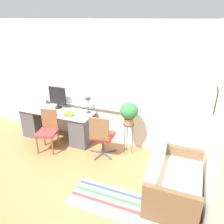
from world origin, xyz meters
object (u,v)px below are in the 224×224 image
Objects in this scene: book_stack at (69,114)px; potted_plant at (129,112)px; desk_chair_wooden at (48,129)px; keyboard at (50,112)px; desk_lamp at (88,100)px; office_chair_swivel at (102,135)px; monitor at (57,97)px; mouse at (60,113)px; couch_loveseat at (172,182)px; laptop at (38,103)px; plant_stand at (128,129)px.

potted_plant is at bearing 6.77° from book_stack.
desk_chair_wooden is (-0.36, -0.32, -0.30)m from book_stack.
keyboard is 0.93m from desk_lamp.
keyboard is 1.37m from office_chair_swivel.
monitor is 1.45× the size of keyboard.
keyboard is 0.27m from mouse.
office_chair_swivel is 0.76× the size of couch_loveseat.
mouse is at bearing 54.14° from desk_chair_wooden.
couch_loveseat is (3.42, -1.00, -0.52)m from laptop.
laptop is 0.40× the size of desk_chair_wooden.
keyboard is at bearing -25.60° from laptop.
plant_stand is (2.37, -0.08, -0.19)m from laptop.
laptop is at bearing 178.01° from plant_stand.
keyboard is at bearing -174.38° from potted_plant.
keyboard is 1.84m from potted_plant.
plant_stand is 1.51× the size of potted_plant.
office_chair_swivel reaches higher than couch_loveseat.
desk_chair_wooden is at bearing -79.57° from monitor.
book_stack is at bearing -173.23° from plant_stand.
monitor reaches higher than mouse.
plant_stand is at bearing -1.99° from laptop.
mouse reaches higher than plant_stand.
monitor is 0.60m from book_stack.
mouse is 0.10× the size of plant_stand.
monitor is 0.82m from desk_chair_wooden.
monitor is 0.79m from desk_lamp.
laptop reaches higher than mouse.
couch_loveseat is (2.84, -1.05, -0.74)m from monitor.
couch_loveseat is at bearing -22.18° from desk_chair_wooden.
desk_chair_wooden is at bearing -137.40° from desk_lamp.
plant_stand is (1.68, 0.48, 0.11)m from desk_chair_wooden.
plant_stand is (1.32, 0.16, -0.19)m from book_stack.
desk_chair_wooden is (0.69, -0.56, -0.31)m from laptop.
keyboard reaches higher than plant_stand.
plant_stand is at bearing -152.68° from office_chair_swivel.
desk_chair_wooden is 1.29× the size of plant_stand.
potted_plant reaches higher than mouse.
mouse is 1.57m from potted_plant.
office_chair_swivel is (1.20, 0.18, 0.01)m from desk_chair_wooden.
laptop is 1.39m from desk_lamp.
plant_stand is at bearing 48.83° from couch_loveseat.
book_stack is 0.23× the size of office_chair_swivel.
monitor reaches higher than keyboard.
monitor is 0.46m from mouse.
mouse is 0.18× the size of desk_lamp.
potted_plant reaches higher than couch_loveseat.
couch_loveseat is 1.77× the size of plant_stand.
laptop is at bearing 154.40° from keyboard.
office_chair_swivel reaches higher than keyboard.
couch_loveseat is 1.57m from potted_plant.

